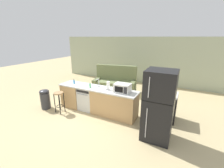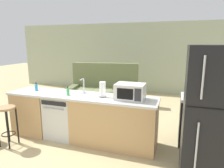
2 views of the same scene
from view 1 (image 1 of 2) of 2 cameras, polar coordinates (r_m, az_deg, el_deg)
The scene contains 15 objects.
ground_plane at distance 5.65m, azimuth -6.89°, elevation -9.83°, with size 24.00×24.00×0.00m, color tan.
wall_back at distance 8.81m, azimuth 9.95°, elevation 8.87°, with size 10.00×0.06×2.60m.
kitchen_counter at distance 5.35m, azimuth -4.90°, elevation -6.41°, with size 2.94×0.66×0.90m.
dishwasher at distance 5.61m, azimuth -9.19°, elevation -5.42°, with size 0.58×0.61×0.84m.
stove_range at distance 5.17m, azimuth 19.09°, elevation -7.87°, with size 0.76×0.68×0.90m.
refrigerator at distance 3.98m, azimuth 17.35°, elevation -7.97°, with size 0.72×0.73×1.85m.
microwave at distance 4.74m, azimuth 3.98°, elevation -1.53°, with size 0.50×0.37×0.28m.
sink_faucet at distance 5.26m, azimuth -5.10°, elevation 0.29°, with size 0.07×0.18×0.30m.
paper_towel_roll at distance 4.96m, azimuth -1.46°, elevation -0.67°, with size 0.14×0.14×0.28m.
soap_bottle at distance 5.23m, azimuth -8.35°, elevation -0.62°, with size 0.06×0.06×0.18m.
dish_soap_bottle at distance 5.81m, azimuth -14.26°, elevation 0.85°, with size 0.06×0.06×0.18m.
kettle at distance 5.08m, azimuth 21.77°, elevation -2.10°, with size 0.21×0.17×0.19m.
bar_stool at distance 5.60m, azimuth -19.55°, elevation -5.02°, with size 0.32×0.32×0.74m.
trash_bin at distance 6.13m, azimuth -24.11°, elevation -5.19°, with size 0.35×0.35×0.74m.
couch at distance 7.34m, azimuth 1.19°, elevation 0.15°, with size 2.13×1.23×1.27m.
Camera 1 is at (2.86, -4.14, 2.58)m, focal length 24.00 mm.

